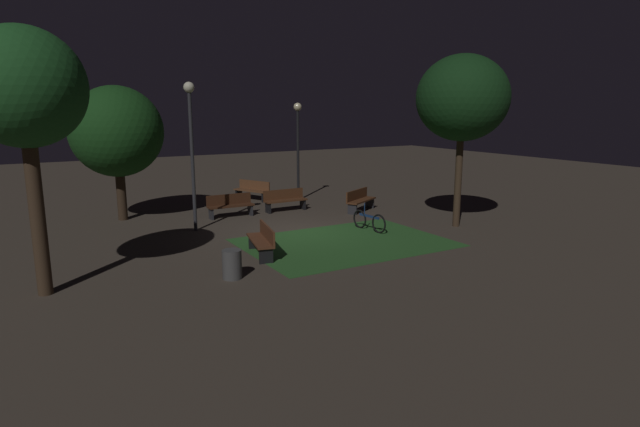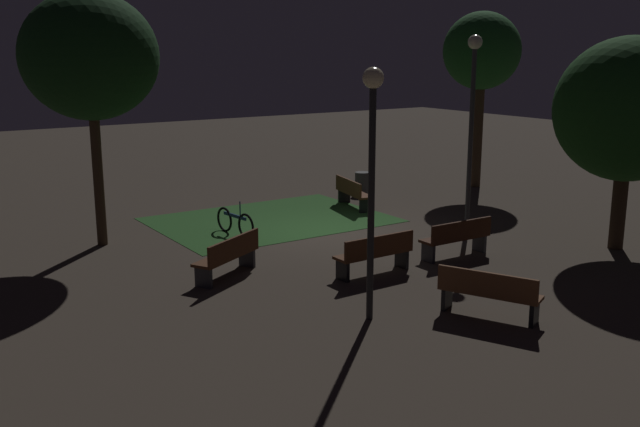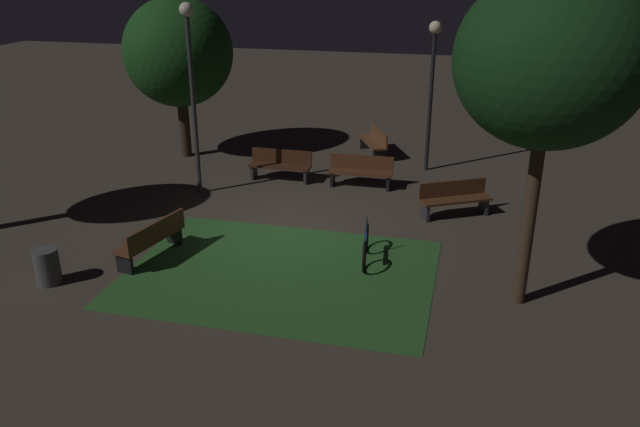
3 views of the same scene
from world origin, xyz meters
name	(u,v)px [view 2 (image 2 of 3)]	position (x,y,z in m)	size (l,w,h in m)	color
ground_plane	(326,232)	(0.00, 0.00, 0.00)	(60.00, 60.00, 0.00)	#473D33
grass_lawn	(271,220)	(-0.53, 1.97, 0.01)	(6.27, 4.58, 0.01)	#2D6028
bench_near_trees	(375,253)	(-1.18, -3.61, 0.48)	(1.81, 0.50, 0.88)	#512D19
bench_lawn_edge	(457,237)	(1.18, -3.61, 0.48)	(1.80, 0.49, 0.88)	#422314
bench_back_row	(489,292)	(-1.06, -6.70, 0.48)	(1.20, 1.83, 0.88)	brown
bench_front_left	(352,192)	(2.32, 2.00, 0.48)	(0.86, 1.86, 0.88)	brown
bench_path_side	(229,255)	(-3.84, -2.05, 0.48)	(1.81, 1.30, 0.88)	#512D19
tree_left_canopy	(90,57)	(-5.25, 2.00, 4.49)	(3.17, 3.17, 5.99)	#423021
tree_lawn_side	(628,110)	(4.90, -5.17, 3.31)	(3.37, 3.37, 4.99)	#38281C
tree_right_canopy	(482,53)	(7.93, 2.41, 4.56)	(2.59, 2.59, 5.91)	#423021
lamp_post_near_wall	(472,102)	(3.04, -2.06, 3.37)	(0.36, 0.36, 5.02)	#333338
lamp_post_plaza_west	(372,151)	(-2.85, -5.58, 3.00)	(0.36, 0.36, 4.39)	black
trash_bin	(362,183)	(3.82, 3.50, 0.37)	(0.48, 0.48, 0.74)	#4C4C4C
bicycle	(235,222)	(-2.14, 1.00, 0.34)	(0.26, 1.63, 0.93)	black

